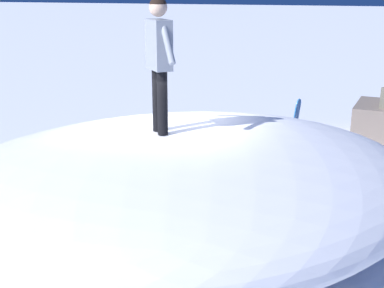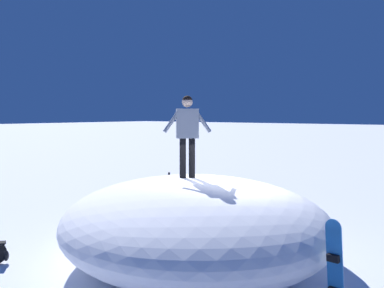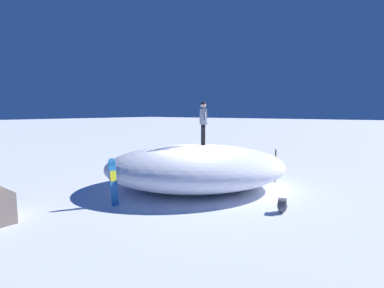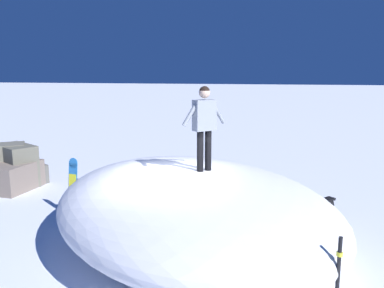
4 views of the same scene
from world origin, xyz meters
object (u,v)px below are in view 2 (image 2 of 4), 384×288
snowboarder_standing (187,128)px  trail_marker_pole (169,196)px  backpack_far (312,224)px  snowboard_primary_upright (335,269)px

snowboarder_standing → trail_marker_pole: snowboarder_standing is taller
backpack_far → trail_marker_pole: (-1.56, 3.68, 0.57)m
snowboarder_standing → snowboard_primary_upright: bearing=-106.2°
snowboard_primary_upright → backpack_far: 5.58m
snowboard_primary_upright → trail_marker_pole: 7.13m
snowboard_primary_upright → backpack_far: snowboard_primary_upright is taller
snowboarder_standing → trail_marker_pole: (2.22, 2.50, -2.07)m
snowboarder_standing → backpack_far: bearing=-17.3°
snowboarder_standing → trail_marker_pole: size_ratio=1.20×
backpack_far → trail_marker_pole: size_ratio=0.37×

